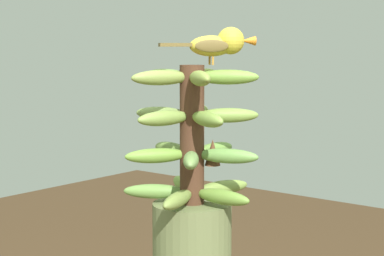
# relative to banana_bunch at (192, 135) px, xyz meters

# --- Properties ---
(banana_bunch) EXTENTS (0.31, 0.31, 0.32)m
(banana_bunch) POSITION_rel_banana_bunch_xyz_m (0.00, 0.00, 0.00)
(banana_bunch) COLOR #4C2D1E
(banana_bunch) RESTS_ON banana_tree
(perched_bird) EXTENTS (0.16, 0.19, 0.09)m
(perched_bird) POSITION_rel_banana_bunch_xyz_m (0.04, 0.05, 0.21)
(perched_bird) COLOR #C68933
(perched_bird) RESTS_ON banana_bunch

